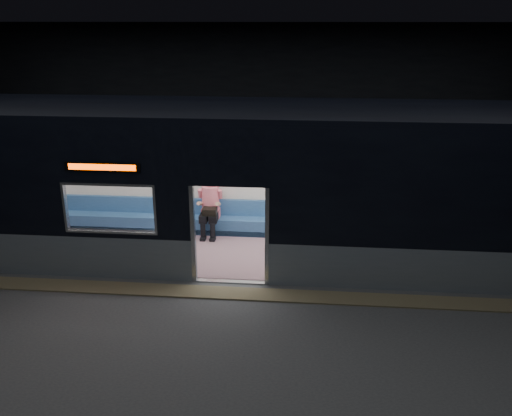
# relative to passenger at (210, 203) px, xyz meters

# --- Properties ---
(station_floor) EXTENTS (24.00, 14.00, 0.01)m
(station_floor) POSITION_rel_passenger_xyz_m (0.84, -3.55, -0.85)
(station_floor) COLOR #47494C
(station_floor) RESTS_ON ground
(station_envelope) EXTENTS (24.00, 14.00, 5.00)m
(station_envelope) POSITION_rel_passenger_xyz_m (0.84, -3.55, 2.81)
(station_envelope) COLOR black
(station_envelope) RESTS_ON station_floor
(tactile_strip) EXTENTS (22.80, 0.50, 0.03)m
(tactile_strip) POSITION_rel_passenger_xyz_m (0.84, -3.00, -0.83)
(tactile_strip) COLOR #8C7F59
(tactile_strip) RESTS_ON station_floor
(metro_car) EXTENTS (18.00, 3.04, 3.35)m
(metro_car) POSITION_rel_passenger_xyz_m (0.84, -1.00, 1.00)
(metro_car) COLOR gray
(metro_car) RESTS_ON station_floor
(passenger) EXTENTS (0.45, 0.78, 1.49)m
(passenger) POSITION_rel_passenger_xyz_m (0.00, 0.00, 0.00)
(passenger) COLOR black
(passenger) RESTS_ON metro_car
(handbag) EXTENTS (0.41, 0.38, 0.17)m
(handbag) POSITION_rel_passenger_xyz_m (0.03, -0.26, -0.14)
(handbag) COLOR black
(handbag) RESTS_ON passenger
(transit_map) EXTENTS (0.90, 0.03, 0.58)m
(transit_map) POSITION_rel_passenger_xyz_m (3.85, 0.31, 0.59)
(transit_map) COLOR white
(transit_map) RESTS_ON metro_car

